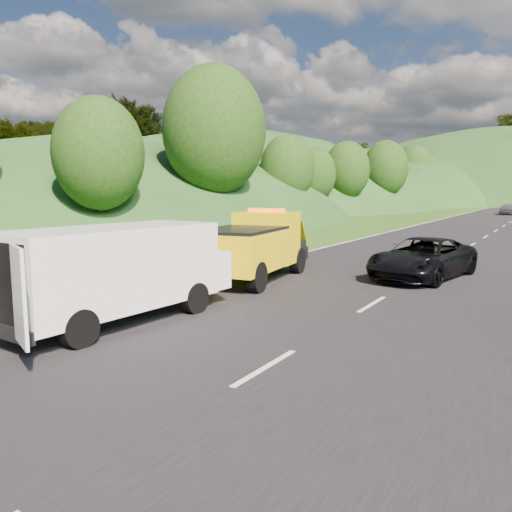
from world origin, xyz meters
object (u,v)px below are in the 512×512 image
Objects in this scene: tow_truck at (255,246)px; passing_suv at (422,278)px; child at (146,307)px; woman at (103,309)px; white_van at (118,269)px; suitcase at (83,286)px.

passing_suv is (5.11, 3.53, -1.26)m from tow_truck.
tow_truck is 1.16× the size of passing_suv.
passing_suv is (5.52, 8.69, 0.00)m from child.
child is (0.88, 0.78, 0.00)m from woman.
white_van reaches higher than woman.
passing_suv reaches higher than suitcase.
suitcase is 11.93m from passing_suv.
woman is at bearing -113.03° from child.
white_van is at bearing -106.45° from passing_suv.
passing_suv is (8.23, 8.64, -0.30)m from suitcase.
tow_truck is 3.53× the size of woman.
tow_truck reaches higher than suitcase.
tow_truck reaches higher than woman.
child is at bearing -55.51° from woman.
woman reaches higher than passing_suv.
white_van is at bearing -43.58° from child.
tow_truck reaches higher than white_van.
passing_suv is at bearing 46.40° from suitcase.
tow_truck is at bearing 58.63° from suitcase.
passing_suv is (6.40, 9.48, 0.00)m from woman.
passing_suv is at bearing 26.23° from tow_truck.
child is at bearing -113.06° from passing_suv.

